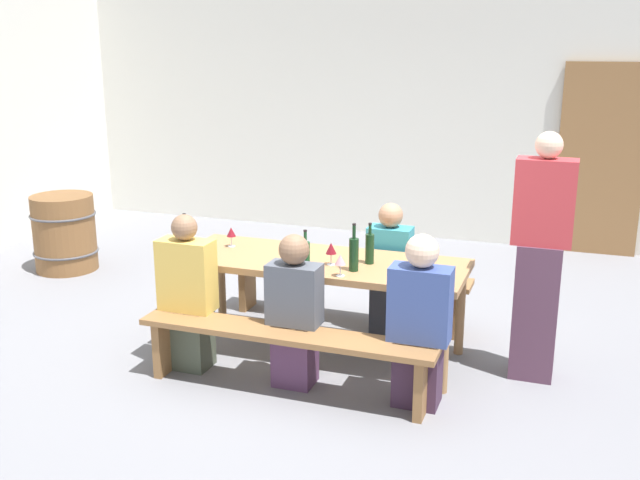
% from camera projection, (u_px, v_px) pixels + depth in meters
% --- Properties ---
extents(ground_plane, '(24.00, 24.00, 0.00)m').
position_uv_depth(ground_plane, '(320.00, 352.00, 5.68)').
color(ground_plane, slate).
extents(back_wall, '(14.00, 0.20, 3.20)m').
position_uv_depth(back_wall, '(427.00, 103.00, 8.66)').
color(back_wall, silver).
rests_on(back_wall, ground).
extents(wooden_door, '(0.90, 0.06, 2.10)m').
position_uv_depth(wooden_door, '(600.00, 160.00, 8.04)').
color(wooden_door, olive).
rests_on(wooden_door, ground).
extents(tasting_table, '(2.18, 0.80, 0.75)m').
position_uv_depth(tasting_table, '(320.00, 269.00, 5.50)').
color(tasting_table, '#9E7247').
rests_on(tasting_table, ground).
extents(bench_near, '(2.08, 0.30, 0.45)m').
position_uv_depth(bench_near, '(285.00, 344.00, 4.95)').
color(bench_near, olive).
rests_on(bench_near, ground).
extents(bench_far, '(2.08, 0.30, 0.45)m').
position_uv_depth(bench_far, '(348.00, 281.00, 6.22)').
color(bench_far, olive).
rests_on(bench_far, ground).
extents(wine_bottle_0, '(0.07, 0.07, 0.30)m').
position_uv_depth(wine_bottle_0, '(370.00, 248.00, 5.35)').
color(wine_bottle_0, '#143319').
rests_on(wine_bottle_0, tasting_table).
extents(wine_bottle_1, '(0.07, 0.07, 0.32)m').
position_uv_depth(wine_bottle_1, '(185.00, 239.00, 5.57)').
color(wine_bottle_1, '#143319').
rests_on(wine_bottle_1, tasting_table).
extents(wine_bottle_2, '(0.07, 0.07, 0.35)m').
position_uv_depth(wine_bottle_2, '(354.00, 253.00, 5.18)').
color(wine_bottle_2, '#143319').
rests_on(wine_bottle_2, tasting_table).
extents(wine_bottle_3, '(0.06, 0.06, 0.30)m').
position_uv_depth(wine_bottle_3, '(305.00, 256.00, 5.17)').
color(wine_bottle_3, '#194723').
rests_on(wine_bottle_3, tasting_table).
extents(wine_glass_0, '(0.08, 0.08, 0.16)m').
position_uv_depth(wine_glass_0, '(340.00, 260.00, 5.07)').
color(wine_glass_0, silver).
rests_on(wine_glass_0, tasting_table).
extents(wine_glass_1, '(0.07, 0.07, 0.16)m').
position_uv_depth(wine_glass_1, '(427.00, 250.00, 5.34)').
color(wine_glass_1, silver).
rests_on(wine_glass_1, tasting_table).
extents(wine_glass_2, '(0.08, 0.08, 0.17)m').
position_uv_depth(wine_glass_2, '(331.00, 249.00, 5.32)').
color(wine_glass_2, silver).
rests_on(wine_glass_2, tasting_table).
extents(wine_glass_3, '(0.07, 0.07, 0.16)m').
position_uv_depth(wine_glass_3, '(231.00, 233.00, 5.79)').
color(wine_glass_3, silver).
rests_on(wine_glass_3, tasting_table).
extents(seated_guest_near_0, '(0.40, 0.24, 1.15)m').
position_uv_depth(seated_guest_near_0, '(188.00, 297.00, 5.30)').
color(seated_guest_near_0, '#49503F').
rests_on(seated_guest_near_0, ground).
extents(seated_guest_near_1, '(0.36, 0.24, 1.08)m').
position_uv_depth(seated_guest_near_1, '(295.00, 314.00, 5.04)').
color(seated_guest_near_1, '#563453').
rests_on(seated_guest_near_1, ground).
extents(seated_guest_near_2, '(0.40, 0.24, 1.16)m').
position_uv_depth(seated_guest_near_2, '(419.00, 325.00, 4.75)').
color(seated_guest_near_2, '#3E273D').
rests_on(seated_guest_near_2, ground).
extents(seated_guest_far_0, '(0.35, 0.24, 1.09)m').
position_uv_depth(seated_guest_far_0, '(389.00, 273.00, 5.92)').
color(seated_guest_far_0, '#393D46').
rests_on(seated_guest_far_0, ground).
extents(standing_host, '(0.40, 0.24, 1.75)m').
position_uv_depth(standing_host, '(539.00, 263.00, 5.07)').
color(standing_host, '#553448').
rests_on(standing_host, ground).
extents(wine_barrel, '(0.66, 0.66, 0.79)m').
position_uv_depth(wine_barrel, '(65.00, 233.00, 7.62)').
color(wine_barrel, brown).
rests_on(wine_barrel, ground).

